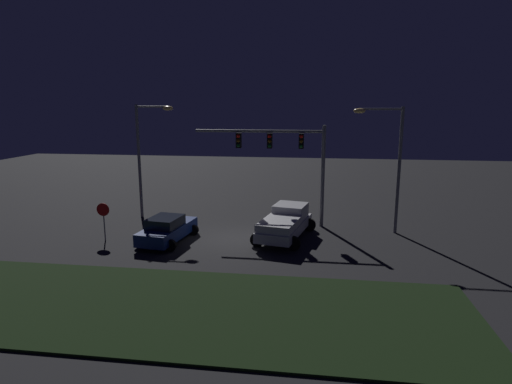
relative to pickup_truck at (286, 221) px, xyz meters
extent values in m
plane|color=black|center=(-3.23, -0.58, -1.00)|extent=(80.00, 80.00, 0.00)
cube|color=black|center=(-3.23, -9.62, -0.95)|extent=(22.14, 7.07, 0.10)
cube|color=#B7B7BC|center=(-0.04, -0.17, -0.32)|extent=(3.09, 5.70, 0.55)
cube|color=#B7B7BC|center=(0.21, 0.99, 0.38)|extent=(2.20, 2.24, 0.85)
cube|color=black|center=(0.21, 0.99, 0.50)|extent=(2.04, 1.85, 0.51)
cube|color=#B7B7BC|center=(-0.26, -1.23, 0.18)|extent=(2.51, 3.36, 0.45)
cylinder|color=black|center=(-0.64, 1.95, -0.60)|extent=(0.80, 0.22, 0.80)
cylinder|color=black|center=(1.38, 1.52, -0.60)|extent=(0.80, 0.22, 0.80)
cylinder|color=black|center=(-1.45, -1.85, -0.60)|extent=(0.80, 0.22, 0.80)
cylinder|color=black|center=(0.56, -2.29, -0.60)|extent=(0.80, 0.22, 0.80)
cube|color=navy|center=(-6.67, -1.67, -0.39)|extent=(2.39, 4.61, 0.70)
cube|color=black|center=(-6.70, -1.92, 0.24)|extent=(1.86, 2.20, 0.55)
cylinder|color=black|center=(-7.37, -0.06, -0.68)|extent=(0.64, 0.22, 0.64)
cylinder|color=black|center=(-5.55, -0.31, -0.68)|extent=(0.64, 0.22, 0.64)
cylinder|color=black|center=(-7.79, -3.02, -0.68)|extent=(0.64, 0.22, 0.64)
cylinder|color=black|center=(-5.96, -3.28, -0.68)|extent=(0.64, 0.22, 0.64)
cylinder|color=slate|center=(2.13, 2.70, 2.25)|extent=(0.24, 0.24, 6.50)
cylinder|color=slate|center=(-1.97, 2.70, 5.10)|extent=(8.20, 0.18, 0.18)
cube|color=black|center=(0.73, 2.70, 4.50)|extent=(0.32, 0.44, 0.95)
sphere|color=red|center=(0.73, 2.47, 4.80)|extent=(0.22, 0.22, 0.22)
sphere|color=#59380A|center=(0.73, 2.47, 4.50)|extent=(0.22, 0.22, 0.22)
sphere|color=#0C4719|center=(0.73, 2.47, 4.20)|extent=(0.22, 0.22, 0.22)
cube|color=black|center=(-1.27, 2.70, 4.50)|extent=(0.32, 0.44, 0.95)
sphere|color=red|center=(-1.27, 2.47, 4.80)|extent=(0.22, 0.22, 0.22)
sphere|color=#59380A|center=(-1.27, 2.47, 4.50)|extent=(0.22, 0.22, 0.22)
sphere|color=#0C4719|center=(-1.27, 2.47, 4.20)|extent=(0.22, 0.22, 0.22)
cube|color=black|center=(-3.27, 2.70, 4.50)|extent=(0.32, 0.44, 0.95)
sphere|color=red|center=(-3.27, 2.47, 4.80)|extent=(0.22, 0.22, 0.22)
sphere|color=#59380A|center=(-3.27, 2.47, 4.50)|extent=(0.22, 0.22, 0.22)
sphere|color=#0C4719|center=(-3.27, 2.47, 4.20)|extent=(0.22, 0.22, 0.22)
cylinder|color=slate|center=(-10.35, 3.41, 2.89)|extent=(0.20, 0.20, 7.77)
cylinder|color=slate|center=(-9.25, 3.41, 6.62)|extent=(2.19, 0.12, 0.12)
ellipsoid|color=#F9CC72|center=(-8.15, 3.41, 6.52)|extent=(0.70, 0.44, 0.30)
cylinder|color=slate|center=(6.61, 1.86, 2.82)|extent=(0.20, 0.20, 7.64)
cylinder|color=slate|center=(5.38, 1.86, 6.49)|extent=(2.47, 0.12, 0.12)
ellipsoid|color=#F9CC72|center=(4.14, 1.86, 6.39)|extent=(0.70, 0.44, 0.30)
cylinder|color=slate|center=(-10.35, -1.99, 0.10)|extent=(0.07, 0.07, 2.20)
cylinder|color=#B20C0F|center=(-10.35, -2.02, 0.85)|extent=(0.76, 0.03, 0.76)
camera|label=1|loc=(1.55, -24.18, 6.69)|focal=29.77mm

